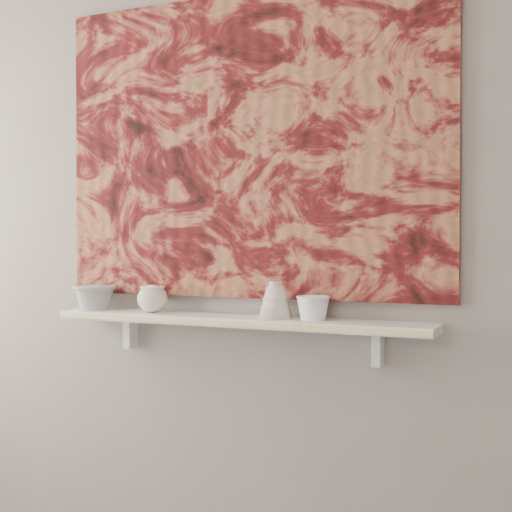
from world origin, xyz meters
The scene contains 11 objects.
wall_back centered at (0.00, 1.60, 1.35)m, with size 3.60×3.60×0.00m, color gray.
shelf centered at (0.00, 1.51, 0.92)m, with size 1.40×0.18×0.03m, color white.
shelf_stripe centered at (0.00, 1.41, 0.92)m, with size 1.40×0.01×0.02m, color beige.
bracket_left centered at (-0.49, 1.57, 0.84)m, with size 0.03×0.06×0.12m, color white.
bracket_right centered at (0.49, 1.57, 0.84)m, with size 0.03×0.06×0.12m, color white.
painting centered at (0.00, 1.59, 1.54)m, with size 1.50×0.03×1.10m, color maroon.
house_motif centered at (0.45, 1.57, 1.23)m, with size 0.09×0.00×0.08m, color black.
bowl_grey centered at (-0.61, 1.51, 0.98)m, with size 0.17×0.17×0.10m, color #9D9D9A, non-canonical shape.
cup_cream centered at (-0.35, 1.51, 0.98)m, with size 0.11×0.11×0.10m, color silver, non-canonical shape.
bell_vessel centered at (0.15, 1.51, 0.99)m, with size 0.12×0.12×0.13m, color silver, non-canonical shape.
bowl_white centered at (0.29, 1.51, 0.97)m, with size 0.11×0.11×0.08m, color white, non-canonical shape.
Camera 1 is at (1.10, -0.74, 1.19)m, focal length 50.00 mm.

